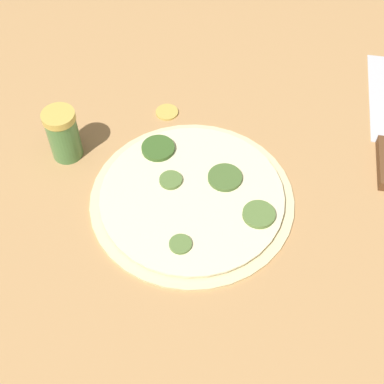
% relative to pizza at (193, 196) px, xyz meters
% --- Properties ---
extents(ground_plane, '(3.00, 3.00, 0.00)m').
position_rel_pizza_xyz_m(ground_plane, '(0.00, -0.00, -0.01)').
color(ground_plane, tan).
extents(pizza, '(0.31, 0.31, 0.02)m').
position_rel_pizza_xyz_m(pizza, '(0.00, 0.00, 0.00)').
color(pizza, beige).
rests_on(pizza, ground_plane).
extents(knife, '(0.27, 0.24, 0.02)m').
position_rel_pizza_xyz_m(knife, '(0.06, 0.33, -0.00)').
color(knife, silver).
rests_on(knife, ground_plane).
extents(spice_jar, '(0.05, 0.05, 0.09)m').
position_rel_pizza_xyz_m(spice_jar, '(-0.18, -0.13, 0.04)').
color(spice_jar, '#4C7F42').
rests_on(spice_jar, ground_plane).
extents(loose_cap, '(0.04, 0.04, 0.01)m').
position_rel_pizza_xyz_m(loose_cap, '(-0.18, 0.06, -0.00)').
color(loose_cap, gold).
rests_on(loose_cap, ground_plane).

